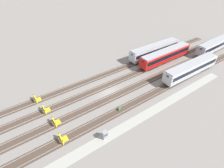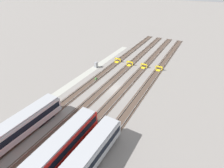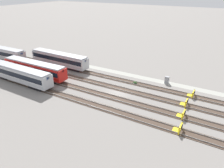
{
  "view_description": "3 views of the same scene",
  "coord_description": "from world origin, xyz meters",
  "views": [
    {
      "loc": [
        -16.95,
        -25.99,
        26.1
      ],
      "look_at": [
        1.08,
        0.0,
        1.8
      ],
      "focal_mm": 28.0,
      "sensor_mm": 36.0,
      "label": 1
    },
    {
      "loc": [
        30.5,
        16.47,
        22.49
      ],
      "look_at": [
        1.08,
        0.0,
        1.8
      ],
      "focal_mm": 28.0,
      "sensor_mm": 36.0,
      "label": 2
    },
    {
      "loc": [
        -19.48,
        35.04,
        20.45
      ],
      "look_at": [
        1.08,
        0.0,
        1.8
      ],
      "focal_mm": 35.0,
      "sensor_mm": 36.0,
      "label": 3
    }
  ],
  "objects": [
    {
      "name": "rail_track_far_inner",
      "position": [
        0.0,
        6.38,
        0.04
      ],
      "size": [
        90.0,
        2.23,
        0.21
      ],
      "color": "#47382D",
      "rests_on": "ground"
    },
    {
      "name": "ground_plane",
      "position": [
        0.0,
        0.0,
        0.0
      ],
      "size": [
        400.0,
        400.0,
        0.0
      ],
      "primitive_type": "plane",
      "color": "gray"
    },
    {
      "name": "bumper_stop_middle_track",
      "position": [
        -13.85,
        2.12,
        0.51
      ],
      "size": [
        1.34,
        2.0,
        1.22
      ],
      "color": "yellow",
      "rests_on": "ground"
    },
    {
      "name": "subway_car_front_row_right_inner",
      "position": [
        21.37,
        -6.36,
        2.04
      ],
      "size": [
        18.04,
        3.12,
        3.7
      ],
      "color": "#B7BABF",
      "rests_on": "ground"
    },
    {
      "name": "subway_car_front_row_centre",
      "position": [
        40.25,
        -2.15,
        2.04
      ],
      "size": [
        18.05,
        3.16,
        3.7
      ],
      "color": "#B7BABF",
      "rests_on": "ground"
    },
    {
      "name": "electrical_cabinet",
      "position": [
        -7.38,
        -10.04,
        0.8
      ],
      "size": [
        0.9,
        0.73,
        1.6
      ],
      "color": "gray",
      "rests_on": "ground"
    },
    {
      "name": "rail_track_near_inner",
      "position": [
        0.0,
        -2.13,
        0.04
      ],
      "size": [
        90.0,
        2.24,
        0.21
      ],
      "color": "#47382D",
      "rests_on": "ground"
    },
    {
      "name": "weed_clump",
      "position": [
        -1.35,
        -6.08,
        0.24
      ],
      "size": [
        0.92,
        0.7,
        0.64
      ],
      "color": "#38602D",
      "rests_on": "ground"
    },
    {
      "name": "bumper_stop_far_inner_track",
      "position": [
        -14.42,
        6.38,
        0.51
      ],
      "size": [
        1.36,
        2.0,
        1.22
      ],
      "color": "yellow",
      "rests_on": "ground"
    },
    {
      "name": "rail_track_middle",
      "position": [
        0.0,
        2.13,
        0.04
      ],
      "size": [
        90.0,
        2.24,
        0.21
      ],
      "color": "#47382D",
      "rests_on": "ground"
    },
    {
      "name": "bumper_stop_nearest_track",
      "position": [
        -13.67,
        -6.38,
        0.51
      ],
      "size": [
        1.35,
        2.0,
        1.22
      ],
      "color": "yellow",
      "rests_on": "ground"
    },
    {
      "name": "subway_car_front_row_left_inner",
      "position": [
        21.37,
        2.13,
        2.04
      ],
      "size": [
        18.02,
        2.97,
        3.7
      ],
      "color": "red",
      "rests_on": "ground"
    },
    {
      "name": "rail_track_nearest",
      "position": [
        0.0,
        -6.38,
        0.04
      ],
      "size": [
        90.0,
        2.23,
        0.21
      ],
      "color": "#47382D",
      "rests_on": "ground"
    },
    {
      "name": "subway_car_front_row_leftmost",
      "position": [
        21.37,
        6.38,
        2.04
      ],
      "size": [
        18.04,
        3.11,
        3.7
      ],
      "color": "#B7BABF",
      "rests_on": "ground"
    },
    {
      "name": "service_walkway",
      "position": [
        0.0,
        -10.21,
        0.0
      ],
      "size": [
        54.0,
        2.0,
        0.01
      ],
      "primitive_type": "cube",
      "color": "#9E9E93",
      "rests_on": "ground"
    },
    {
      "name": "bumper_stop_near_inner_track",
      "position": [
        -13.33,
        -2.12,
        0.51
      ],
      "size": [
        1.36,
        2.01,
        1.22
      ],
      "color": "yellow",
      "rests_on": "ground"
    }
  ]
}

